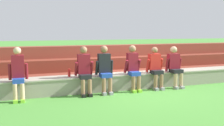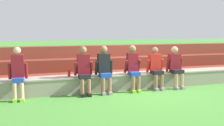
{
  "view_description": "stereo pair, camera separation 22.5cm",
  "coord_description": "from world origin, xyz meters",
  "px_view_note": "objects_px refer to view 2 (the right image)",
  "views": [
    {
      "loc": [
        -3.29,
        -6.87,
        1.82
      ],
      "look_at": [
        -0.85,
        0.29,
        0.83
      ],
      "focal_mm": 40.0,
      "sensor_mm": 36.0,
      "label": 1
    },
    {
      "loc": [
        -3.08,
        -6.94,
        1.82
      ],
      "look_at": [
        -0.85,
        0.29,
        0.83
      ],
      "focal_mm": 40.0,
      "sensor_mm": 36.0,
      "label": 2
    }
  ],
  "objects_px": {
    "person_far_left": "(18,72)",
    "person_rightmost_edge": "(176,66)",
    "person_center": "(104,68)",
    "person_far_right": "(156,67)",
    "water_bottle_near_left": "(69,73)",
    "plastic_cup_middle": "(180,69)",
    "person_left_of_center": "(84,69)",
    "person_right_of_center": "(133,67)"
  },
  "relations": [
    {
      "from": "person_right_of_center",
      "to": "person_far_left",
      "type": "bearing_deg",
      "value": -179.47
    },
    {
      "from": "person_far_left",
      "to": "person_far_right",
      "type": "height_order",
      "value": "person_far_left"
    },
    {
      "from": "person_left_of_center",
      "to": "person_far_right",
      "type": "distance_m",
      "value": 2.28
    },
    {
      "from": "person_right_of_center",
      "to": "person_far_right",
      "type": "bearing_deg",
      "value": 1.0
    },
    {
      "from": "person_left_of_center",
      "to": "plastic_cup_middle",
      "type": "relative_size",
      "value": 10.76
    },
    {
      "from": "person_far_right",
      "to": "person_rightmost_edge",
      "type": "bearing_deg",
      "value": -1.48
    },
    {
      "from": "person_far_left",
      "to": "person_left_of_center",
      "type": "relative_size",
      "value": 1.01
    },
    {
      "from": "person_left_of_center",
      "to": "water_bottle_near_left",
      "type": "distance_m",
      "value": 0.52
    },
    {
      "from": "person_far_left",
      "to": "person_center",
      "type": "height_order",
      "value": "person_far_left"
    },
    {
      "from": "person_far_right",
      "to": "water_bottle_near_left",
      "type": "bearing_deg",
      "value": 173.71
    },
    {
      "from": "person_right_of_center",
      "to": "water_bottle_near_left",
      "type": "height_order",
      "value": "person_right_of_center"
    },
    {
      "from": "person_left_of_center",
      "to": "plastic_cup_middle",
      "type": "distance_m",
      "value": 3.36
    },
    {
      "from": "water_bottle_near_left",
      "to": "person_center",
      "type": "bearing_deg",
      "value": -17.78
    },
    {
      "from": "person_far_left",
      "to": "person_rightmost_edge",
      "type": "relative_size",
      "value": 1.06
    },
    {
      "from": "person_far_left",
      "to": "person_far_right",
      "type": "bearing_deg",
      "value": 0.62
    },
    {
      "from": "water_bottle_near_left",
      "to": "person_far_left",
      "type": "bearing_deg",
      "value": -166.23
    },
    {
      "from": "person_far_left",
      "to": "person_center",
      "type": "relative_size",
      "value": 1.01
    },
    {
      "from": "person_rightmost_edge",
      "to": "plastic_cup_middle",
      "type": "distance_m",
      "value": 0.51
    },
    {
      "from": "person_center",
      "to": "plastic_cup_middle",
      "type": "relative_size",
      "value": 10.81
    },
    {
      "from": "water_bottle_near_left",
      "to": "plastic_cup_middle",
      "type": "bearing_deg",
      "value": -0.07
    },
    {
      "from": "person_far_right",
      "to": "person_far_left",
      "type": "bearing_deg",
      "value": -179.38
    },
    {
      "from": "person_center",
      "to": "person_right_of_center",
      "type": "relative_size",
      "value": 1.0
    },
    {
      "from": "person_rightmost_edge",
      "to": "water_bottle_near_left",
      "type": "xyz_separation_m",
      "value": [
        -3.34,
        0.31,
        -0.11
      ]
    },
    {
      "from": "person_far_left",
      "to": "person_center",
      "type": "xyz_separation_m",
      "value": [
        2.36,
        0.02,
        0.01
      ]
    },
    {
      "from": "person_right_of_center",
      "to": "person_left_of_center",
      "type": "bearing_deg",
      "value": -179.32
    },
    {
      "from": "plastic_cup_middle",
      "to": "person_far_right",
      "type": "bearing_deg",
      "value": -164.82
    },
    {
      "from": "person_far_left",
      "to": "person_rightmost_edge",
      "type": "height_order",
      "value": "person_far_left"
    },
    {
      "from": "person_left_of_center",
      "to": "water_bottle_near_left",
      "type": "height_order",
      "value": "person_left_of_center"
    },
    {
      "from": "person_far_left",
      "to": "person_left_of_center",
      "type": "xyz_separation_m",
      "value": [
        1.76,
        0.01,
        -0.0
      ]
    },
    {
      "from": "water_bottle_near_left",
      "to": "person_right_of_center",
      "type": "bearing_deg",
      "value": -9.19
    },
    {
      "from": "person_right_of_center",
      "to": "person_rightmost_edge",
      "type": "relative_size",
      "value": 1.05
    },
    {
      "from": "person_right_of_center",
      "to": "person_rightmost_edge",
      "type": "xyz_separation_m",
      "value": [
        1.45,
        -0.0,
        -0.03
      ]
    },
    {
      "from": "person_center",
      "to": "person_rightmost_edge",
      "type": "relative_size",
      "value": 1.05
    },
    {
      "from": "person_far_left",
      "to": "water_bottle_near_left",
      "type": "relative_size",
      "value": 5.88
    },
    {
      "from": "person_rightmost_edge",
      "to": "plastic_cup_middle",
      "type": "xyz_separation_m",
      "value": [
        0.38,
        0.31,
        -0.15
      ]
    },
    {
      "from": "water_bottle_near_left",
      "to": "plastic_cup_middle",
      "type": "relative_size",
      "value": 1.86
    },
    {
      "from": "person_left_of_center",
      "to": "person_center",
      "type": "relative_size",
      "value": 1.0
    },
    {
      "from": "person_far_left",
      "to": "water_bottle_near_left",
      "type": "xyz_separation_m",
      "value": [
        1.37,
        0.34,
        -0.13
      ]
    },
    {
      "from": "plastic_cup_middle",
      "to": "water_bottle_near_left",
      "type": "bearing_deg",
      "value": 179.93
    },
    {
      "from": "water_bottle_near_left",
      "to": "plastic_cup_middle",
      "type": "distance_m",
      "value": 3.72
    },
    {
      "from": "person_right_of_center",
      "to": "person_rightmost_edge",
      "type": "distance_m",
      "value": 1.45
    },
    {
      "from": "person_far_left",
      "to": "person_rightmost_edge",
      "type": "xyz_separation_m",
      "value": [
        4.72,
        0.03,
        -0.02
      ]
    }
  ]
}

